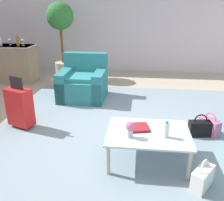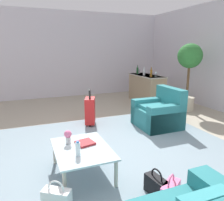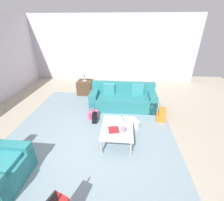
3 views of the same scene
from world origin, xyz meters
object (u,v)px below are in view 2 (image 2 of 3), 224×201
at_px(armchair, 160,114).
at_px(wine_bottle_green, 137,71).
at_px(wine_bottle_amber, 151,73).
at_px(handbag_white, 57,199).
at_px(coffee_table, 82,151).
at_px(wine_glass_leftmost, 139,70).
at_px(water_bottle, 78,149).
at_px(flower_vase, 68,136).
at_px(bar_console, 146,88).
at_px(suitcase_red, 90,110).
at_px(handbag_black, 156,186).
at_px(handbag_pink, 170,192).
at_px(wine_glass_left_of_centre, 144,71).
at_px(potted_ficus, 189,65).
at_px(wine_glass_rightmost, 156,73).
at_px(wine_glass_right_of_centre, 151,72).
at_px(coffee_table_book, 85,143).
at_px(wine_bottle_clear, 144,72).

bearing_deg(armchair, wine_bottle_green, 162.88).
height_order(wine_bottle_amber, handbag_white, wine_bottle_amber).
distance_m(coffee_table, wine_glass_leftmost, 5.11).
distance_m(water_bottle, flower_vase, 0.42).
bearing_deg(coffee_table, wine_glass_leftmost, 142.35).
xyz_separation_m(bar_console, suitcase_red, (1.50, -2.40, -0.11)).
bearing_deg(wine_bottle_amber, bar_console, 165.81).
bearing_deg(suitcase_red, handbag_black, 0.55).
distance_m(coffee_table, handbag_pink, 1.28).
distance_m(wine_glass_left_of_centre, wine_bottle_green, 0.29).
distance_m(wine_glass_leftmost, handbag_pink, 5.55).
distance_m(wine_bottle_green, handbag_pink, 5.43).
height_order(armchair, potted_ficus, potted_ficus).
relative_size(wine_glass_rightmost, potted_ficus, 0.08).
xyz_separation_m(bar_console, wine_bottle_amber, (0.45, -0.11, 0.56)).
distance_m(coffee_table, wine_glass_right_of_centre, 4.62).
bearing_deg(wine_glass_leftmost, coffee_table, -37.65).
xyz_separation_m(coffee_table, wine_glass_left_of_centre, (-3.67, 3.11, 0.66)).
bearing_deg(bar_console, coffee_table, -41.53).
height_order(wine_glass_left_of_centre, handbag_white, wine_glass_left_of_centre).
relative_size(bar_console, potted_ficus, 0.79).
distance_m(armchair, wine_glass_right_of_centre, 2.36).
xyz_separation_m(flower_vase, wine_glass_leftmost, (-3.80, 3.25, 0.49)).
relative_size(coffee_table, handbag_white, 2.83).
height_order(coffee_table_book, potted_ficus, potted_ficus).
xyz_separation_m(wine_glass_leftmost, wine_bottle_green, (0.08, -0.11, 0.01)).
distance_m(flower_vase, wine_glass_rightmost, 4.31).
height_order(coffee_table, flower_vase, flower_vase).
distance_m(wine_glass_left_of_centre, wine_glass_right_of_centre, 0.35).
bearing_deg(wine_bottle_amber, potted_ficus, 40.17).
bearing_deg(handbag_white, wine_bottle_amber, 136.62).
height_order(handbag_black, handbag_white, same).
distance_m(wine_bottle_clear, handbag_black, 4.92).
bearing_deg(wine_glass_rightmost, coffee_table, -46.26).
bearing_deg(flower_vase, coffee_table_book, 66.50).
bearing_deg(handbag_white, bar_console, 139.03).
xyz_separation_m(coffee_table_book, wine_bottle_amber, (-2.93, 2.91, 0.61)).
bearing_deg(coffee_table, potted_ficus, 120.74).
height_order(coffee_table, wine_bottle_clear, wine_bottle_clear).
xyz_separation_m(flower_vase, wine_bottle_green, (-3.72, 3.14, 0.50)).
relative_size(water_bottle, coffee_table_book, 0.84).
bearing_deg(wine_glass_leftmost, armchair, -18.82).
bearing_deg(suitcase_red, coffee_table, -19.29).
distance_m(wine_bottle_green, wine_bottle_amber, 0.89).
bearing_deg(coffee_table_book, wine_bottle_amber, 122.74).
bearing_deg(handbag_black, handbag_pink, 27.83).
height_order(armchair, wine_bottle_amber, wine_bottle_amber).
distance_m(armchair, wine_bottle_amber, 2.06).
relative_size(wine_bottle_green, handbag_pink, 0.84).
bearing_deg(wine_glass_leftmost, bar_console, 0.23).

